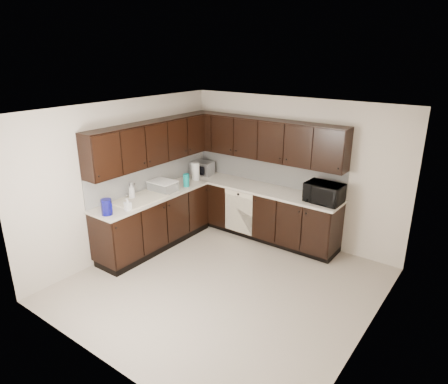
% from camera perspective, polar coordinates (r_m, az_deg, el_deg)
% --- Properties ---
extents(floor, '(4.00, 4.00, 0.00)m').
position_cam_1_polar(floor, '(5.96, -0.10, -13.06)').
color(floor, '#AEA190').
rests_on(floor, ground).
extents(ceiling, '(4.00, 4.00, 0.00)m').
position_cam_1_polar(ceiling, '(5.07, -0.12, 11.48)').
color(ceiling, white).
rests_on(ceiling, wall_back).
extents(wall_back, '(4.00, 0.02, 2.50)m').
position_cam_1_polar(wall_back, '(7.01, 9.67, 3.04)').
color(wall_back, beige).
rests_on(wall_back, floor).
extents(wall_left, '(0.02, 4.00, 2.50)m').
position_cam_1_polar(wall_left, '(6.71, -13.99, 1.96)').
color(wall_left, beige).
rests_on(wall_left, floor).
extents(wall_right, '(0.02, 4.00, 2.50)m').
position_cam_1_polar(wall_right, '(4.59, 20.54, -7.10)').
color(wall_right, beige).
rests_on(wall_right, floor).
extents(wall_front, '(4.00, 0.02, 2.50)m').
position_cam_1_polar(wall_front, '(4.11, -17.19, -9.94)').
color(wall_front, beige).
rests_on(wall_front, floor).
extents(lower_cabinets, '(3.00, 2.80, 0.90)m').
position_cam_1_polar(lower_cabinets, '(7.09, -1.32, -3.69)').
color(lower_cabinets, black).
rests_on(lower_cabinets, floor).
extents(countertop, '(3.03, 2.83, 0.04)m').
position_cam_1_polar(countertop, '(6.90, -1.38, 0.17)').
color(countertop, beige).
rests_on(countertop, lower_cabinets).
extents(backsplash, '(3.00, 2.80, 0.48)m').
position_cam_1_polar(backsplash, '(7.10, -1.69, 2.94)').
color(backsplash, '#BBBBB6').
rests_on(backsplash, countertop).
extents(upper_cabinets, '(3.00, 2.80, 0.70)m').
position_cam_1_polar(upper_cabinets, '(6.80, -1.57, 7.32)').
color(upper_cabinets, black).
rests_on(upper_cabinets, wall_back).
extents(dishwasher, '(0.58, 0.04, 0.78)m').
position_cam_1_polar(dishwasher, '(7.09, 2.12, -2.51)').
color(dishwasher, beige).
rests_on(dishwasher, lower_cabinets).
extents(sink, '(0.54, 0.82, 0.42)m').
position_cam_1_polar(sink, '(6.59, -12.02, -1.61)').
color(sink, beige).
rests_on(sink, countertop).
extents(microwave, '(0.58, 0.41, 0.32)m').
position_cam_1_polar(microwave, '(6.47, 14.09, -0.14)').
color(microwave, black).
rests_on(microwave, countertop).
extents(soap_bottle_a, '(0.10, 0.10, 0.19)m').
position_cam_1_polar(soap_bottle_a, '(6.15, -13.59, -1.72)').
color(soap_bottle_a, gray).
rests_on(soap_bottle_a, countertop).
extents(soap_bottle_b, '(0.13, 0.13, 0.27)m').
position_cam_1_polar(soap_bottle_b, '(6.61, -13.05, 0.19)').
color(soap_bottle_b, gray).
rests_on(soap_bottle_b, countertop).
extents(toaster_oven, '(0.45, 0.36, 0.25)m').
position_cam_1_polar(toaster_oven, '(7.73, -3.11, 3.43)').
color(toaster_oven, '#A9A9AB').
rests_on(toaster_oven, countertop).
extents(storage_bin, '(0.45, 0.34, 0.17)m').
position_cam_1_polar(storage_bin, '(6.89, -8.75, 0.83)').
color(storage_bin, silver).
rests_on(storage_bin, countertop).
extents(blue_pitcher, '(0.17, 0.17, 0.24)m').
position_cam_1_polar(blue_pitcher, '(6.07, -16.43, -2.07)').
color(blue_pitcher, '#0E0E81').
rests_on(blue_pitcher, countertop).
extents(teal_tumbler, '(0.13, 0.13, 0.23)m').
position_cam_1_polar(teal_tumbler, '(7.05, -5.42, 1.67)').
color(teal_tumbler, '#0C8B88').
rests_on(teal_tumbler, countertop).
extents(paper_towel_roll, '(0.17, 0.17, 0.32)m').
position_cam_1_polar(paper_towel_roll, '(7.40, -4.09, 2.97)').
color(paper_towel_roll, silver).
rests_on(paper_towel_roll, countertop).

